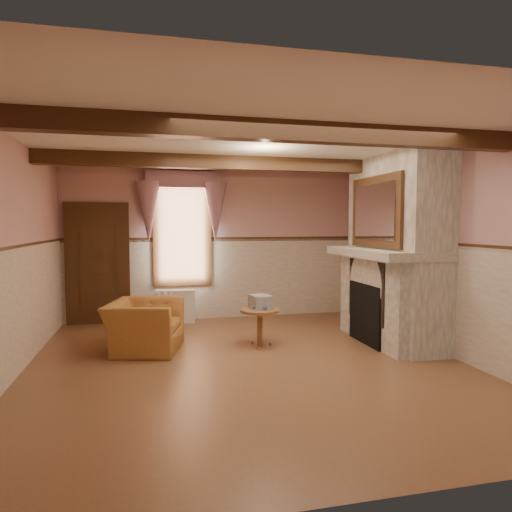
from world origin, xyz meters
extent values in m
cube|color=brown|center=(0.00, 0.00, 0.00)|extent=(5.50, 6.00, 0.01)
cube|color=silver|center=(0.00, 0.00, 2.80)|extent=(5.50, 6.00, 0.01)
cube|color=tan|center=(0.00, 3.00, 1.40)|extent=(5.50, 0.02, 2.80)
cube|color=tan|center=(0.00, -3.00, 1.40)|extent=(5.50, 0.02, 2.80)
cube|color=tan|center=(-2.75, 0.00, 1.40)|extent=(0.02, 6.00, 2.80)
cube|color=tan|center=(2.75, 0.00, 1.40)|extent=(0.02, 6.00, 2.80)
cube|color=black|center=(2.00, 0.60, 0.45)|extent=(0.20, 0.95, 0.90)
imported|color=#9E662D|center=(-1.29, 0.96, 0.35)|extent=(1.18, 1.28, 0.70)
cylinder|color=brown|center=(0.35, 0.80, 0.28)|extent=(0.66, 0.66, 0.55)
cube|color=#B7AD8C|center=(0.37, 0.83, 0.65)|extent=(0.31, 0.36, 0.20)
cube|color=silver|center=(-0.76, 2.70, 0.30)|extent=(0.72, 0.28, 0.60)
imported|color=brown|center=(2.24, 0.82, 1.47)|extent=(0.37, 0.37, 0.09)
cube|color=black|center=(2.24, 1.20, 1.52)|extent=(0.14, 0.24, 0.20)
cylinder|color=#B79033|center=(2.24, 0.90, 1.56)|extent=(0.11, 0.11, 0.28)
cylinder|color=#AB1715|center=(2.24, -0.17, 1.50)|extent=(0.06, 0.06, 0.16)
cylinder|color=gold|center=(2.24, 0.22, 1.48)|extent=(0.06, 0.06, 0.12)
cube|color=gray|center=(2.42, 0.60, 1.40)|extent=(0.85, 2.00, 2.80)
cube|color=gray|center=(2.24, 0.60, 1.36)|extent=(1.05, 2.05, 0.12)
cube|color=silver|center=(2.06, 0.60, 1.97)|extent=(0.06, 1.44, 1.04)
cube|color=black|center=(-2.10, 2.94, 1.05)|extent=(1.10, 0.10, 2.10)
cube|color=white|center=(-0.60, 2.97, 1.65)|extent=(1.06, 0.08, 2.02)
cube|color=gray|center=(-0.60, 2.88, 2.25)|extent=(1.30, 0.14, 1.40)
cube|color=black|center=(0.00, -1.20, 2.70)|extent=(5.50, 0.18, 0.20)
cube|color=black|center=(0.00, 1.20, 2.70)|extent=(5.50, 0.18, 0.20)
camera|label=1|loc=(-1.20, -5.58, 1.79)|focal=32.00mm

